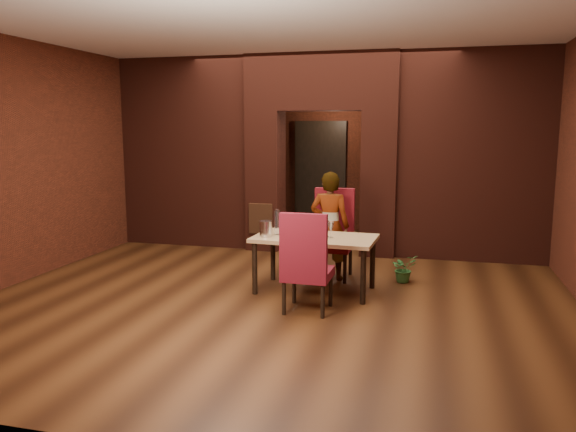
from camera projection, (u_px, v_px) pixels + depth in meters
name	position (u px, v px, depth m)	size (l,w,h in m)	color
floor	(291.00, 283.00, 7.46)	(8.00, 8.00, 0.00)	#462611
ceiling	(291.00, 33.00, 6.95)	(7.00, 8.00, 0.04)	silver
wall_back	(341.00, 150.00, 11.03)	(7.00, 0.04, 3.20)	maroon
wall_front	(127.00, 202.00, 3.39)	(7.00, 0.04, 3.20)	maroon
wall_left	(56.00, 158.00, 8.08)	(0.04, 8.00, 3.20)	maroon
pillar_left	(266.00, 181.00, 9.43)	(0.55, 0.55, 2.30)	maroon
pillar_right	(379.00, 184.00, 8.95)	(0.55, 0.55, 2.30)	maroon
lintel	(322.00, 82.00, 8.94)	(2.45, 0.55, 0.90)	maroon
wing_wall_left	(187.00, 153.00, 9.71)	(2.27, 0.35, 3.20)	maroon
wing_wall_right	(474.00, 157.00, 8.53)	(2.27, 0.35, 3.20)	maroon
vent_panel	(261.00, 219.00, 9.24)	(0.40, 0.03, 0.50)	brown
rear_door	(320.00, 177.00, 11.16)	(0.90, 0.08, 2.10)	black
rear_door_frame	(320.00, 178.00, 11.12)	(1.02, 0.04, 2.22)	black
dining_table	(315.00, 264.00, 7.03)	(1.49, 0.84, 0.70)	tan
chair_far	(331.00, 234.00, 7.61)	(0.55, 0.55, 1.21)	maroon
chair_near	(308.00, 261.00, 6.25)	(0.52, 0.52, 1.14)	maroon
person_seated	(330.00, 226.00, 7.54)	(0.53, 0.35, 1.46)	silver
wine_glass_a	(304.00, 225.00, 7.12)	(0.09, 0.09, 0.22)	white
wine_glass_b	(326.00, 229.00, 6.93)	(0.08, 0.08, 0.20)	white
wine_glass_c	(331.00, 230.00, 6.88)	(0.08, 0.08, 0.20)	white
tasting_sheet	(299.00, 239.00, 6.79)	(0.27, 0.19, 0.00)	white
wine_bucket	(266.00, 229.00, 6.96)	(0.16, 0.16, 0.20)	silver
water_bottle	(277.00, 222.00, 7.09)	(0.08, 0.08, 0.32)	white
potted_plant	(404.00, 268.00, 7.46)	(0.33, 0.29, 0.37)	#2A5F28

